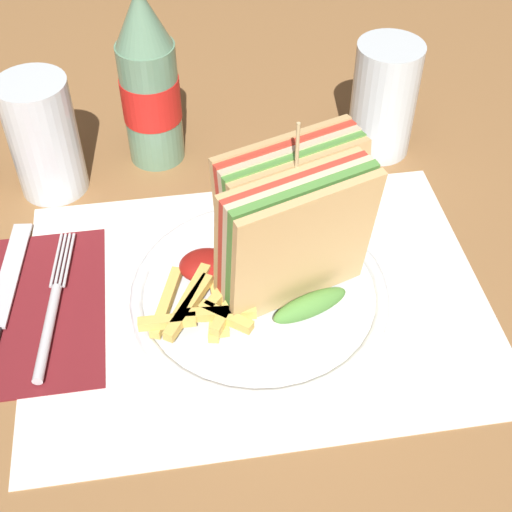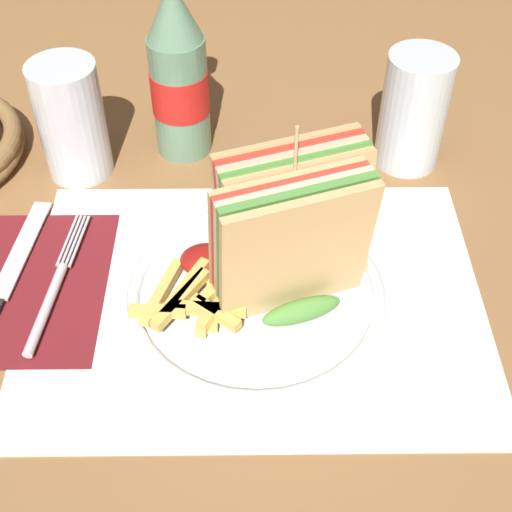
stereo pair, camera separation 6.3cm
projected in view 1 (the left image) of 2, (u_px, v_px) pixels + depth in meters
ground_plane at (241, 325)px, 0.62m from camera, size 4.00×4.00×0.00m
placemat at (257, 299)px, 0.64m from camera, size 0.41×0.31×0.00m
plate_main at (259, 295)px, 0.64m from camera, size 0.23×0.23×0.02m
club_sandwich at (294, 228)px, 0.59m from camera, size 0.14×0.12×0.17m
fries_pile at (203, 306)px, 0.60m from camera, size 0.10×0.09×0.02m
ketchup_blob at (205, 265)px, 0.64m from camera, size 0.05×0.04×0.02m
napkin at (28, 309)px, 0.64m from camera, size 0.14×0.19×0.00m
fork at (51, 316)px, 0.62m from camera, size 0.03×0.17×0.01m
knife at (0, 312)px, 0.63m from camera, size 0.04×0.22×0.00m
coke_bottle_near at (149, 82)px, 0.73m from camera, size 0.06×0.06×0.22m
glass_near at (383, 106)px, 0.76m from camera, size 0.07×0.07×0.13m
glass_far at (45, 144)px, 0.72m from camera, size 0.07×0.07×0.13m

